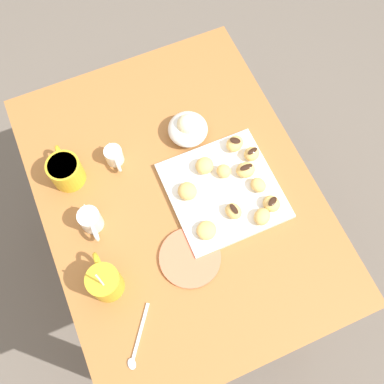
% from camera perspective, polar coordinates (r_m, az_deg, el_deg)
% --- Properties ---
extents(ground_plane, '(8.00, 8.00, 0.00)m').
position_cam_1_polar(ground_plane, '(1.98, -1.20, -8.53)').
color(ground_plane, '#665B51').
extents(dining_table, '(1.01, 0.76, 0.76)m').
position_cam_1_polar(dining_table, '(1.39, -1.68, -2.53)').
color(dining_table, '#A36633').
rests_on(dining_table, ground_plane).
extents(pastry_plate_square, '(0.30, 0.30, 0.02)m').
position_cam_1_polar(pastry_plate_square, '(1.25, 4.09, 0.17)').
color(pastry_plate_square, silver).
rests_on(pastry_plate_square, dining_table).
extents(coffee_mug_mustard_left, '(0.13, 0.09, 0.15)m').
position_cam_1_polar(coffee_mug_mustard_left, '(1.15, -11.26, -11.34)').
color(coffee_mug_mustard_left, gold).
rests_on(coffee_mug_mustard_left, dining_table).
extents(coffee_mug_mustard_right, '(0.13, 0.09, 0.09)m').
position_cam_1_polar(coffee_mug_mustard_right, '(1.28, -16.10, 2.70)').
color(coffee_mug_mustard_right, gold).
rests_on(coffee_mug_mustard_right, dining_table).
extents(cream_pitcher_white, '(0.10, 0.06, 0.07)m').
position_cam_1_polar(cream_pitcher_white, '(1.21, -13.03, -3.57)').
color(cream_pitcher_white, silver).
rests_on(cream_pitcher_white, dining_table).
extents(ice_cream_bowl, '(0.12, 0.12, 0.09)m').
position_cam_1_polar(ice_cream_bowl, '(1.30, -0.55, 8.28)').
color(ice_cream_bowl, silver).
rests_on(ice_cream_bowl, dining_table).
extents(chocolate_sauce_pitcher, '(0.09, 0.05, 0.06)m').
position_cam_1_polar(chocolate_sauce_pitcher, '(1.29, -10.09, 4.71)').
color(chocolate_sauce_pitcher, silver).
rests_on(chocolate_sauce_pitcher, dining_table).
extents(saucer_coral_left, '(0.17, 0.17, 0.01)m').
position_cam_1_polar(saucer_coral_left, '(1.19, -0.25, -8.52)').
color(saucer_coral_left, '#E5704C').
rests_on(saucer_coral_left, dining_table).
extents(loose_spoon_near_saucer, '(0.14, 0.10, 0.01)m').
position_cam_1_polar(loose_spoon_near_saucer, '(1.17, -7.13, -18.96)').
color(loose_spoon_near_saucer, silver).
rests_on(loose_spoon_near_saucer, dining_table).
extents(beignet_0, '(0.06, 0.05, 0.03)m').
position_cam_1_polar(beignet_0, '(1.25, 4.17, 2.68)').
color(beignet_0, '#E5B260').
rests_on(beignet_0, pastry_plate_square).
extents(beignet_1, '(0.07, 0.07, 0.03)m').
position_cam_1_polar(beignet_1, '(1.19, 1.88, -4.98)').
color(beignet_1, '#E5B260').
rests_on(beignet_1, pastry_plate_square).
extents(beignet_2, '(0.05, 0.06, 0.03)m').
position_cam_1_polar(beignet_2, '(1.28, 7.76, 4.93)').
color(beignet_2, '#E5B260').
rests_on(beignet_2, pastry_plate_square).
extents(chocolate_drizzle_2, '(0.02, 0.04, 0.00)m').
position_cam_1_polar(chocolate_drizzle_2, '(1.27, 7.86, 5.29)').
color(chocolate_drizzle_2, black).
rests_on(chocolate_drizzle_2, beignet_2).
extents(beignet_3, '(0.06, 0.05, 0.03)m').
position_cam_1_polar(beignet_3, '(1.24, 8.60, 0.91)').
color(beignet_3, '#E5B260').
rests_on(beignet_3, pastry_plate_square).
extents(beignet_4, '(0.07, 0.07, 0.03)m').
position_cam_1_polar(beignet_4, '(1.21, 9.08, -3.17)').
color(beignet_4, '#E5B260').
rests_on(beignet_4, pastry_plate_square).
extents(beignet_5, '(0.05, 0.06, 0.03)m').
position_cam_1_polar(beignet_5, '(1.26, 6.97, 2.86)').
color(beignet_5, '#E5B260').
rests_on(beignet_5, pastry_plate_square).
extents(chocolate_drizzle_5, '(0.02, 0.04, 0.00)m').
position_cam_1_polar(chocolate_drizzle_5, '(1.24, 7.07, 3.22)').
color(chocolate_drizzle_5, black).
rests_on(chocolate_drizzle_5, beignet_5).
extents(beignet_6, '(0.07, 0.07, 0.04)m').
position_cam_1_polar(beignet_6, '(1.22, -0.60, 0.12)').
color(beignet_6, '#E5B260').
rests_on(beignet_6, pastry_plate_square).
extents(beignet_7, '(0.07, 0.07, 0.04)m').
position_cam_1_polar(beignet_7, '(1.25, 1.63, 3.45)').
color(beignet_7, '#E5B260').
rests_on(beignet_7, pastry_plate_square).
extents(beignet_8, '(0.07, 0.07, 0.03)m').
position_cam_1_polar(beignet_8, '(1.29, 5.56, 6.26)').
color(beignet_8, '#E5B260').
rests_on(beignet_8, pastry_plate_square).
extents(chocolate_drizzle_8, '(0.04, 0.04, 0.00)m').
position_cam_1_polar(chocolate_drizzle_8, '(1.27, 5.64, 6.67)').
color(chocolate_drizzle_8, black).
rests_on(chocolate_drizzle_8, beignet_8).
extents(beignet_9, '(0.06, 0.05, 0.03)m').
position_cam_1_polar(beignet_9, '(1.20, 5.41, -2.48)').
color(beignet_9, '#E5B260').
rests_on(beignet_9, pastry_plate_square).
extents(chocolate_drizzle_9, '(0.04, 0.02, 0.00)m').
position_cam_1_polar(chocolate_drizzle_9, '(1.19, 5.48, -2.19)').
color(chocolate_drizzle_9, black).
rests_on(chocolate_drizzle_9, beignet_9).
extents(beignet_10, '(0.06, 0.06, 0.03)m').
position_cam_1_polar(beignet_10, '(1.23, 10.28, -1.49)').
color(beignet_10, '#E5B260').
rests_on(beignet_10, pastry_plate_square).
extents(chocolate_drizzle_10, '(0.03, 0.04, 0.00)m').
position_cam_1_polar(chocolate_drizzle_10, '(1.21, 10.42, -1.20)').
color(chocolate_drizzle_10, black).
rests_on(chocolate_drizzle_10, beignet_10).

